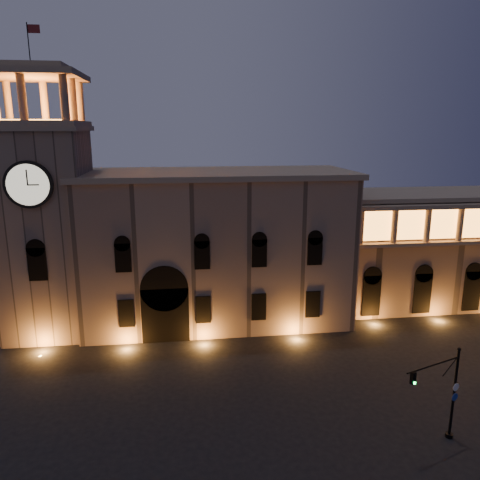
{
  "coord_description": "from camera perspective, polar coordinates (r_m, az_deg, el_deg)",
  "views": [
    {
      "loc": [
        -6.12,
        -30.76,
        22.29
      ],
      "look_at": [
        -0.04,
        16.0,
        10.98
      ],
      "focal_mm": 35.0,
      "sensor_mm": 36.0,
      "label": 1
    }
  ],
  "objects": [
    {
      "name": "ground",
      "position": [
        38.48,
        3.38,
        -21.94
      ],
      "size": [
        160.0,
        160.0,
        0.0
      ],
      "primitive_type": "plane",
      "color": "black",
      "rests_on": "ground"
    },
    {
      "name": "traffic_light",
      "position": [
        38.07,
        23.8,
        -16.82
      ],
      "size": [
        5.0,
        2.05,
        7.24
      ],
      "rotation": [
        0.0,
        0.0,
        0.35
      ],
      "color": "black",
      "rests_on": "ground"
    },
    {
      "name": "government_building",
      "position": [
        54.55,
        -2.93,
        -0.88
      ],
      "size": [
        30.8,
        12.8,
        17.6
      ],
      "color": "#876C58",
      "rests_on": "ground"
    },
    {
      "name": "colonnade_wing",
      "position": [
        68.32,
        26.75,
        -0.63
      ],
      "size": [
        40.6,
        11.5,
        14.5
      ],
      "color": "#826753",
      "rests_on": "ground"
    },
    {
      "name": "clock_tower",
      "position": [
        54.58,
        -22.57,
        2.12
      ],
      "size": [
        9.8,
        9.8,
        32.4
      ],
      "color": "#876C58",
      "rests_on": "ground"
    }
  ]
}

